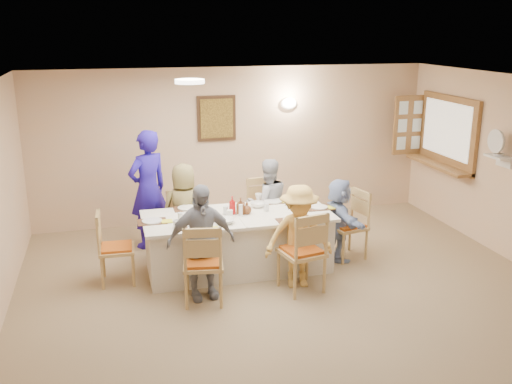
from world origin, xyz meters
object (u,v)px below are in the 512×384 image
object	(u,v)px
diner_front_right	(299,237)
caregiver	(148,189)
chair_right_end	(347,225)
condiment_ketchup	(232,205)
desk_fan	(498,146)
chair_front_left	(203,262)
diner_right_end	(339,219)
chair_front_right	(302,250)
chair_back_left	(184,222)
diner_back_right	(268,204)
chair_left_end	(117,247)
dining_table	(238,242)
chair_back_right	(265,212)
diner_front_left	(201,242)
serving_hatch	(448,132)
diner_back_left	(185,210)

from	to	relation	value
diner_front_right	caregiver	size ratio (longest dim) A/B	0.75
chair_right_end	condiment_ketchup	distance (m)	1.66
desk_fan	chair_front_left	world-z (taller)	desk_fan
chair_right_end	diner_right_end	distance (m)	0.16
diner_right_end	condiment_ketchup	bearing A→B (deg)	89.06
desk_fan	chair_front_right	xyz separation A→B (m)	(-2.94, -0.44, -1.03)
chair_back_left	diner_back_right	world-z (taller)	diner_back_right
chair_front_right	diner_front_right	world-z (taller)	diner_front_right
chair_left_end	desk_fan	bearing A→B (deg)	-91.30
diner_front_right	condiment_ketchup	size ratio (longest dim) A/B	5.45
condiment_ketchup	caregiver	bearing A→B (deg)	131.70
dining_table	chair_back_right	world-z (taller)	chair_back_right
desk_fan	chair_back_right	bearing A→B (deg)	158.54
dining_table	diner_front_left	world-z (taller)	diner_front_left
chair_front_right	diner_back_right	bearing A→B (deg)	-101.07
dining_table	diner_front_right	xyz separation A→B (m)	(0.60, -0.68, 0.27)
dining_table	chair_front_left	world-z (taller)	chair_front_left
condiment_ketchup	chair_front_right	bearing A→B (deg)	-51.79
chair_back_right	chair_right_end	distance (m)	1.24
chair_back_right	chair_right_end	xyz separation A→B (m)	(0.95, -0.80, -0.01)
chair_front_left	condiment_ketchup	world-z (taller)	condiment_ketchup
serving_hatch	diner_back_left	distance (m)	4.35
chair_front_right	diner_front_left	xyz separation A→B (m)	(-1.20, 0.12, 0.18)
desk_fan	chair_left_end	bearing A→B (deg)	175.99
chair_right_end	caregiver	world-z (taller)	caregiver
chair_back_right	caregiver	xyz separation A→B (m)	(-1.65, 0.35, 0.37)
chair_left_end	condiment_ketchup	distance (m)	1.54
serving_hatch	chair_front_right	world-z (taller)	serving_hatch
serving_hatch	chair_front_left	distance (m)	4.72
diner_back_right	diner_right_end	world-z (taller)	diner_back_right
chair_right_end	diner_front_left	world-z (taller)	diner_front_left
chair_back_right	chair_front_right	distance (m)	1.60
dining_table	chair_right_end	size ratio (longest dim) A/B	2.55
desk_fan	caregiver	world-z (taller)	caregiver
diner_front_right	diner_right_end	size ratio (longest dim) A/B	1.13
serving_hatch	chair_back_left	distance (m)	4.39
diner_back_left	condiment_ketchup	distance (m)	0.86
diner_front_left	caregiver	world-z (taller)	caregiver
diner_back_right	chair_front_left	bearing A→B (deg)	47.81
chair_left_end	diner_front_left	distance (m)	1.19
desk_fan	caregiver	xyz separation A→B (m)	(-4.59, 1.51, -0.69)
chair_right_end	caregiver	bearing A→B (deg)	-125.70
diner_front_left	chair_front_left	bearing A→B (deg)	-96.16
diner_front_right	chair_right_end	bearing A→B (deg)	41.44
dining_table	caregiver	xyz separation A→B (m)	(-1.05, 1.15, 0.48)
dining_table	chair_front_right	size ratio (longest dim) A/B	2.37
chair_back_right	diner_front_right	distance (m)	1.49
desk_fan	chair_back_left	size ratio (longest dim) A/B	0.34
dining_table	diner_front_left	distance (m)	0.96
diner_front_right	condiment_ketchup	xyz separation A→B (m)	(-0.66, 0.72, 0.23)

